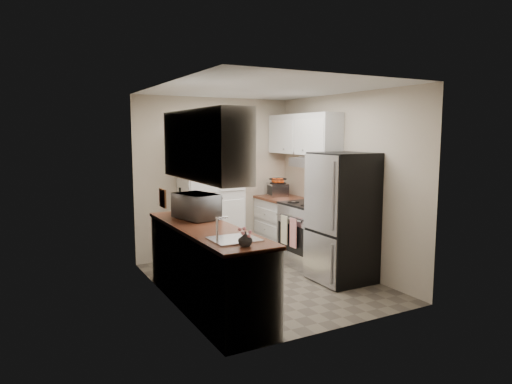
% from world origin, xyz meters
% --- Properties ---
extents(ground, '(3.20, 3.20, 0.00)m').
position_xyz_m(ground, '(0.00, 0.00, 0.00)').
color(ground, '#665B4C').
rests_on(ground, ground).
extents(room_shell, '(2.64, 3.24, 2.52)m').
position_xyz_m(room_shell, '(-0.02, -0.01, 1.63)').
color(room_shell, beige).
rests_on(room_shell, ground).
extents(pantry_cabinet, '(0.90, 0.55, 2.00)m').
position_xyz_m(pantry_cabinet, '(-0.20, 1.32, 1.00)').
color(pantry_cabinet, silver).
rests_on(pantry_cabinet, ground).
extents(base_cabinet_left, '(0.60, 2.30, 0.88)m').
position_xyz_m(base_cabinet_left, '(-0.99, -0.43, 0.44)').
color(base_cabinet_left, silver).
rests_on(base_cabinet_left, ground).
extents(countertop_left, '(0.63, 2.33, 0.04)m').
position_xyz_m(countertop_left, '(-0.99, -0.43, 0.90)').
color(countertop_left, brown).
rests_on(countertop_left, base_cabinet_left).
extents(base_cabinet_right, '(0.60, 0.80, 0.88)m').
position_xyz_m(base_cabinet_right, '(0.99, 1.19, 0.44)').
color(base_cabinet_right, silver).
rests_on(base_cabinet_right, ground).
extents(countertop_right, '(0.63, 0.83, 0.04)m').
position_xyz_m(countertop_right, '(0.99, 1.19, 0.90)').
color(countertop_right, brown).
rests_on(countertop_right, base_cabinet_right).
extents(electric_range, '(0.71, 0.78, 1.13)m').
position_xyz_m(electric_range, '(0.97, 0.39, 0.48)').
color(electric_range, '#B7B7BC').
rests_on(electric_range, ground).
extents(refrigerator, '(0.70, 0.72, 1.70)m').
position_xyz_m(refrigerator, '(0.94, -0.41, 0.85)').
color(refrigerator, '#B7B7BC').
rests_on(refrigerator, ground).
extents(microwave, '(0.50, 0.63, 0.31)m').
position_xyz_m(microwave, '(-0.91, 0.06, 1.07)').
color(microwave, '#B1B0B6').
rests_on(microwave, countertop_left).
extents(wine_bottle, '(0.08, 0.08, 0.32)m').
position_xyz_m(wine_bottle, '(-1.02, 0.36, 1.08)').
color(wine_bottle, black).
rests_on(wine_bottle, countertop_left).
extents(flower_vase, '(0.16, 0.16, 0.14)m').
position_xyz_m(flower_vase, '(-1.01, -1.42, 0.99)').
color(flower_vase, white).
rests_on(flower_vase, countertop_left).
extents(cutting_board, '(0.08, 0.20, 0.26)m').
position_xyz_m(cutting_board, '(-1.01, 0.48, 1.05)').
color(cutting_board, '#337D30').
rests_on(cutting_board, countertop_left).
extents(toaster_oven, '(0.36, 0.42, 0.21)m').
position_xyz_m(toaster_oven, '(0.99, 1.34, 1.02)').
color(toaster_oven, '#A5A4A9').
rests_on(toaster_oven, countertop_right).
extents(fruit_basket, '(0.33, 0.33, 0.12)m').
position_xyz_m(fruit_basket, '(0.99, 1.33, 1.19)').
color(fruit_basket, '#F25218').
rests_on(fruit_basket, toaster_oven).
extents(kitchen_mat, '(0.61, 0.90, 0.01)m').
position_xyz_m(kitchen_mat, '(0.05, 0.47, 0.01)').
color(kitchen_mat, tan).
rests_on(kitchen_mat, ground).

